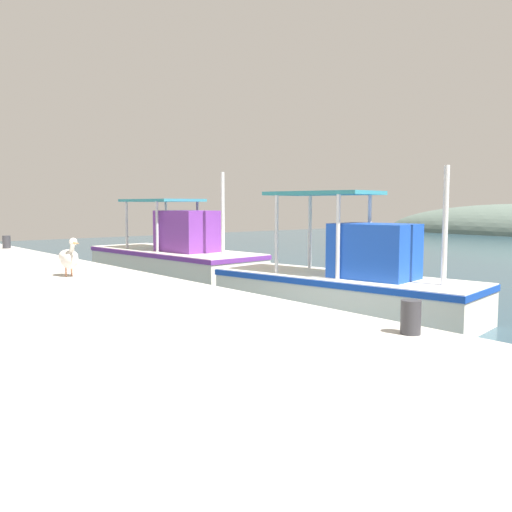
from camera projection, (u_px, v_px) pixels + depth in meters
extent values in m
cube|color=silver|center=(173.00, 265.00, 16.44)|extent=(6.34, 2.52, 0.94)
cube|color=#723399|center=(173.00, 252.00, 16.40)|extent=(6.38, 2.56, 0.12)
cube|color=#723399|center=(188.00, 231.00, 15.78)|extent=(1.82, 1.37, 1.18)
cylinder|color=silver|center=(127.00, 225.00, 16.83)|extent=(0.08, 0.08, 1.44)
cylinder|color=silver|center=(166.00, 224.00, 17.84)|extent=(0.08, 0.08, 1.44)
cylinder|color=silver|center=(157.00, 227.00, 15.63)|extent=(0.08, 0.08, 1.44)
cylinder|color=silver|center=(198.00, 225.00, 16.63)|extent=(0.08, 0.08, 1.44)
cube|color=teal|center=(162.00, 200.00, 16.66)|extent=(2.62, 1.71, 0.08)
cylinder|color=silver|center=(223.00, 214.00, 14.62)|extent=(0.10, 0.10, 2.22)
torus|color=orange|center=(208.00, 230.00, 16.22)|extent=(0.55, 0.14, 0.54)
cube|color=silver|center=(343.00, 295.00, 11.44)|extent=(5.93, 2.70, 0.82)
cube|color=#1947B7|center=(343.00, 279.00, 11.41)|extent=(5.97, 2.74, 0.12)
cube|color=#1947B7|center=(374.00, 251.00, 10.89)|extent=(1.75, 1.32, 1.09)
cylinder|color=silver|center=(276.00, 234.00, 11.69)|extent=(0.08, 0.08, 1.67)
cylinder|color=silver|center=(310.00, 232.00, 12.63)|extent=(0.08, 0.08, 1.67)
cylinder|color=silver|center=(338.00, 237.00, 10.69)|extent=(0.08, 0.08, 1.67)
cylinder|color=silver|center=(369.00, 235.00, 11.63)|extent=(0.08, 0.08, 1.67)
cube|color=teal|center=(323.00, 193.00, 11.58)|extent=(2.50, 1.67, 0.08)
cylinder|color=silver|center=(445.00, 226.00, 9.91)|extent=(0.10, 0.10, 2.18)
torus|color=orange|center=(392.00, 250.00, 11.27)|extent=(0.55, 0.19, 0.54)
cylinder|color=tan|center=(66.00, 271.00, 11.42)|extent=(0.04, 0.04, 0.22)
cylinder|color=tan|center=(72.00, 271.00, 11.49)|extent=(0.04, 0.04, 0.22)
ellipsoid|color=white|center=(69.00, 259.00, 11.39)|extent=(0.65, 0.34, 0.40)
ellipsoid|color=silver|center=(68.00, 256.00, 11.43)|extent=(0.55, 0.38, 0.28)
cylinder|color=white|center=(72.00, 249.00, 11.22)|extent=(0.19, 0.10, 0.27)
sphere|color=white|center=(73.00, 242.00, 11.15)|extent=(0.16, 0.16, 0.16)
cone|color=#F2B272|center=(77.00, 243.00, 10.99)|extent=(0.30, 0.08, 0.07)
cylinder|color=#333338|center=(7.00, 242.00, 18.72)|extent=(0.26, 0.26, 0.44)
cylinder|color=#333338|center=(411.00, 317.00, 6.31)|extent=(0.23, 0.23, 0.40)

